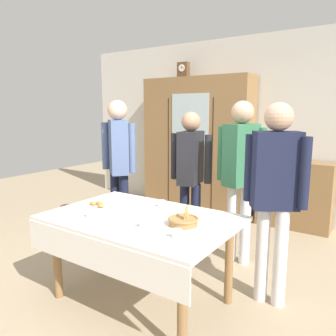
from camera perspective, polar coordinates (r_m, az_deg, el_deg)
name	(u,v)px	position (r m, az deg, el deg)	size (l,w,h in m)	color
ground_plane	(156,289)	(3.24, -2.11, -20.11)	(12.00, 12.00, 0.00)	tan
back_wall	(259,128)	(5.19, 15.41, 6.59)	(6.40, 0.10, 2.70)	silver
dining_table	(139,230)	(2.79, -5.08, -10.51)	(1.55, 1.03, 0.75)	olive
wall_cabinet	(197,146)	(5.31, 4.96, 3.85)	(1.77, 0.46, 2.12)	olive
mantel_clock	(183,70)	(5.44, 2.67, 16.48)	(0.18, 0.11, 0.24)	brown
bookshelf_low	(294,195)	(4.91, 20.93, -4.30)	(0.98, 0.35, 0.94)	olive
book_stack	(297,159)	(4.82, 21.29, 1.47)	(0.16, 0.19, 0.06)	#664C7A
tea_cup_far_left	(145,224)	(2.51, -4.07, -9.67)	(0.13, 0.13, 0.06)	silver
tea_cup_back_edge	(162,204)	(3.02, -1.08, -6.28)	(0.13, 0.13, 0.06)	white
tea_cup_near_left	(91,215)	(2.80, -13.17, -7.83)	(0.13, 0.13, 0.06)	white
tea_cup_center	(177,235)	(2.32, 1.58, -11.41)	(0.13, 0.13, 0.06)	white
bread_basket	(183,221)	(2.57, 2.66, -9.06)	(0.24, 0.24, 0.16)	#9E7542
pastry_plate	(97,206)	(3.08, -12.20, -6.45)	(0.28, 0.28, 0.05)	white
spoon_far_left	(128,205)	(3.09, -6.90, -6.39)	(0.12, 0.02, 0.01)	silver
spoon_mid_left	(128,215)	(2.82, -6.88, -8.00)	(0.12, 0.02, 0.01)	silver
spoon_far_right	(121,199)	(3.31, -8.01, -5.32)	(0.12, 0.02, 0.01)	silver
person_near_right_end	(275,185)	(2.80, 17.94, -2.77)	(0.52, 0.36, 1.68)	silver
person_by_cabinet	(191,168)	(3.77, 3.90, 0.00)	(0.52, 0.39, 1.60)	#191E38
person_behind_table_right	(241,166)	(3.50, 12.38, 0.33)	(0.52, 0.41, 1.71)	silver
person_beside_shelf	(119,157)	(4.05, -8.51, 1.97)	(0.52, 0.39, 1.74)	#191E38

